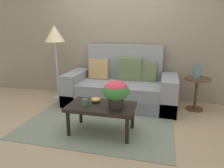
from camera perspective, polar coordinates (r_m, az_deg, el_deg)
ground_plane at (r=3.59m, az=-2.18°, el=-8.77°), size 14.00×14.00×0.00m
wall_back at (r=4.43m, az=2.10°, el=14.03°), size 6.40×0.12×2.75m
area_rug at (r=3.51m, az=-2.63°, el=-9.29°), size 2.27×2.00×0.01m
couch at (r=4.06m, az=2.48°, el=-0.98°), size 2.08×0.95×1.13m
coffee_table at (r=2.93m, az=-2.94°, el=-6.71°), size 0.93×0.55×0.41m
side_table at (r=4.03m, az=22.09°, el=-1.05°), size 0.46×0.46×0.59m
floor_lamp at (r=4.42m, az=-15.34°, el=12.24°), size 0.40×0.40×1.51m
potted_plant at (r=2.75m, az=1.11°, el=-1.98°), size 0.35×0.35×0.37m
coffee_mug at (r=2.90m, az=-7.32°, el=-4.98°), size 0.13×0.09×0.09m
snack_bowl at (r=3.02m, az=-4.46°, el=-4.26°), size 0.15×0.15×0.07m
table_vase at (r=3.96m, az=22.25°, el=3.08°), size 0.12×0.12×0.27m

